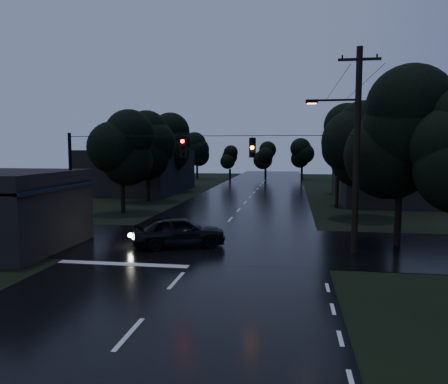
# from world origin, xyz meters

# --- Properties ---
(ground) EXTENTS (160.00, 160.00, 0.00)m
(ground) POSITION_xyz_m (0.00, 0.00, 0.00)
(ground) COLOR black
(ground) RESTS_ON ground
(main_road) EXTENTS (12.00, 120.00, 0.02)m
(main_road) POSITION_xyz_m (0.00, 30.00, 0.00)
(main_road) COLOR black
(main_road) RESTS_ON ground
(cross_street) EXTENTS (60.00, 9.00, 0.02)m
(cross_street) POSITION_xyz_m (0.00, 12.00, 0.00)
(cross_street) COLOR black
(cross_street) RESTS_ON ground
(building_far_right) EXTENTS (10.00, 14.00, 4.40)m
(building_far_right) POSITION_xyz_m (14.00, 34.00, 2.20)
(building_far_right) COLOR black
(building_far_right) RESTS_ON ground
(building_far_left) EXTENTS (10.00, 16.00, 5.00)m
(building_far_left) POSITION_xyz_m (-14.00, 40.00, 2.50)
(building_far_left) COLOR black
(building_far_left) RESTS_ON ground
(utility_pole_main) EXTENTS (3.50, 0.30, 10.00)m
(utility_pole_main) POSITION_xyz_m (7.41, 11.00, 5.26)
(utility_pole_main) COLOR black
(utility_pole_main) RESTS_ON ground
(utility_pole_far) EXTENTS (2.00, 0.30, 7.50)m
(utility_pole_far) POSITION_xyz_m (8.30, 28.00, 3.88)
(utility_pole_far) COLOR black
(utility_pole_far) RESTS_ON ground
(anchor_pole_left) EXTENTS (0.18, 0.18, 6.00)m
(anchor_pole_left) POSITION_xyz_m (-7.50, 11.00, 3.00)
(anchor_pole_left) COLOR black
(anchor_pole_left) RESTS_ON ground
(span_signals) EXTENTS (15.00, 0.37, 1.12)m
(span_signals) POSITION_xyz_m (0.56, 10.99, 5.24)
(span_signals) COLOR black
(span_signals) RESTS_ON ground
(tree_corner_near) EXTENTS (4.48, 4.48, 9.44)m
(tree_corner_near) POSITION_xyz_m (10.00, 13.00, 5.99)
(tree_corner_near) COLOR black
(tree_corner_near) RESTS_ON ground
(tree_left_a) EXTENTS (3.92, 3.92, 8.26)m
(tree_left_a) POSITION_xyz_m (-9.00, 22.00, 5.24)
(tree_left_a) COLOR black
(tree_left_a) RESTS_ON ground
(tree_left_b) EXTENTS (4.20, 4.20, 8.85)m
(tree_left_b) POSITION_xyz_m (-9.60, 30.00, 5.62)
(tree_left_b) COLOR black
(tree_left_b) RESTS_ON ground
(tree_left_c) EXTENTS (4.48, 4.48, 9.44)m
(tree_left_c) POSITION_xyz_m (-10.20, 40.00, 5.99)
(tree_left_c) COLOR black
(tree_left_c) RESTS_ON ground
(tree_right_a) EXTENTS (4.20, 4.20, 8.85)m
(tree_right_a) POSITION_xyz_m (9.00, 22.00, 5.62)
(tree_right_a) COLOR black
(tree_right_a) RESTS_ON ground
(tree_right_b) EXTENTS (4.48, 4.48, 9.44)m
(tree_right_b) POSITION_xyz_m (9.60, 30.00, 5.99)
(tree_right_b) COLOR black
(tree_right_b) RESTS_ON ground
(tree_right_c) EXTENTS (4.76, 4.76, 10.03)m
(tree_right_c) POSITION_xyz_m (10.20, 40.00, 6.37)
(tree_right_c) COLOR black
(tree_right_c) RESTS_ON ground
(car) EXTENTS (5.25, 3.65, 1.66)m
(car) POSITION_xyz_m (-1.43, 10.87, 0.83)
(car) COLOR black
(car) RESTS_ON ground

